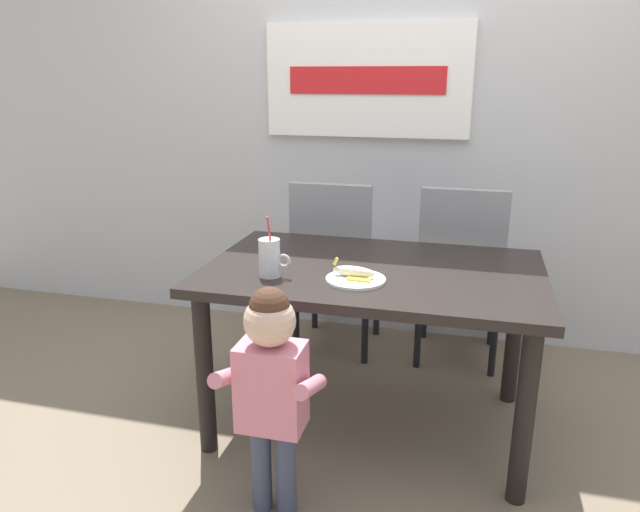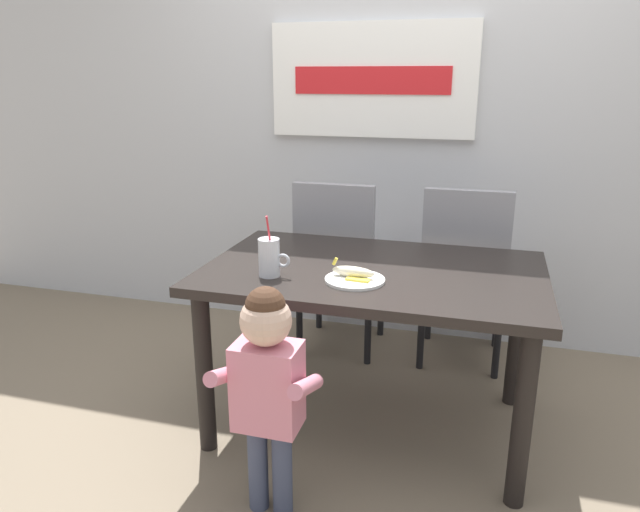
{
  "view_description": "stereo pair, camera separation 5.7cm",
  "coord_description": "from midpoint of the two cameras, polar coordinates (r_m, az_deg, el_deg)",
  "views": [
    {
      "loc": [
        0.37,
        -2.27,
        1.48
      ],
      "look_at": [
        -0.2,
        -0.09,
        0.78
      ],
      "focal_mm": 33.17,
      "sensor_mm": 36.0,
      "label": 1
    },
    {
      "loc": [
        0.43,
        -2.26,
        1.48
      ],
      "look_at": [
        -0.2,
        -0.09,
        0.78
      ],
      "focal_mm": 33.17,
      "sensor_mm": 36.0,
      "label": 2
    }
  ],
  "objects": [
    {
      "name": "peeled_banana",
      "position": [
        2.27,
        2.63,
        -1.55
      ],
      "size": [
        0.17,
        0.11,
        0.07
      ],
      "rotation": [
        0.0,
        0.0,
        -0.1
      ],
      "color": "#F4EAC6",
      "rests_on": "snack_plate"
    },
    {
      "name": "back_wall",
      "position": [
        3.39,
        8.25,
        16.43
      ],
      "size": [
        6.4,
        0.17,
        2.9
      ],
      "color": "silver",
      "rests_on": "ground"
    },
    {
      "name": "dining_chair_right",
      "position": [
        3.1,
        12.92,
        -0.95
      ],
      "size": [
        0.44,
        0.44,
        0.96
      ],
      "rotation": [
        0.0,
        0.0,
        3.14
      ],
      "color": "gray",
      "rests_on": "ground"
    },
    {
      "name": "dining_chair_left",
      "position": [
        3.16,
        0.95,
        -0.18
      ],
      "size": [
        0.44,
        0.45,
        0.96
      ],
      "rotation": [
        0.0,
        0.0,
        3.14
      ],
      "color": "gray",
      "rests_on": "ground"
    },
    {
      "name": "milk_cup",
      "position": [
        2.3,
        -5.56,
        -0.38
      ],
      "size": [
        0.13,
        0.08,
        0.25
      ],
      "color": "silver",
      "rests_on": "dining_table"
    },
    {
      "name": "toddler_standing",
      "position": [
        1.99,
        -5.57,
        -11.53
      ],
      "size": [
        0.33,
        0.24,
        0.84
      ],
      "color": "#3F4760",
      "rests_on": "ground"
    },
    {
      "name": "dining_table",
      "position": [
        2.45,
        4.43,
        -3.32
      ],
      "size": [
        1.37,
        0.88,
        0.72
      ],
      "color": "black",
      "rests_on": "ground"
    },
    {
      "name": "snack_plate",
      "position": [
        2.26,
        2.74,
        -2.29
      ],
      "size": [
        0.23,
        0.23,
        0.01
      ],
      "primitive_type": "cylinder",
      "color": "white",
      "rests_on": "dining_table"
    },
    {
      "name": "ground_plane",
      "position": [
        2.73,
        4.12,
        -15.68
      ],
      "size": [
        24.0,
        24.0,
        0.0
      ],
      "primitive_type": "plane",
      "color": "#7A6B56"
    }
  ]
}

